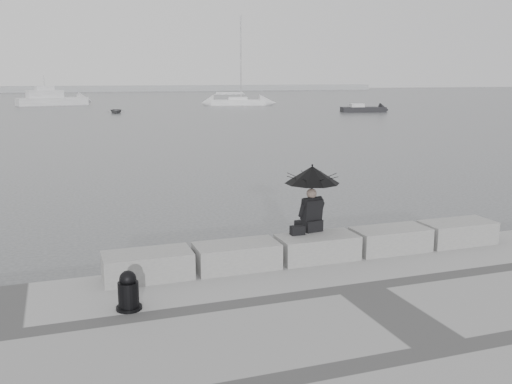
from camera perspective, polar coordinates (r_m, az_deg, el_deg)
name	(u,v)px	position (r m, az deg, el deg)	size (l,w,h in m)	color
ground	(307,276)	(12.21, 5.15, -8.33)	(360.00, 360.00, 0.00)	#424446
stone_block_far_left	(148,266)	(10.64, -10.79, -7.24)	(1.60, 0.80, 0.50)	gray
stone_block_left	(237,256)	(11.00, -1.95, -6.42)	(1.60, 0.80, 0.50)	gray
stone_block_centre	(317,247)	(11.59, 6.13, -5.54)	(1.60, 0.80, 0.50)	gray
stone_block_right	(390,240)	(12.39, 13.28, -4.66)	(1.60, 0.80, 0.50)	gray
stone_block_far_right	(457,233)	(13.36, 19.46, -3.84)	(1.60, 0.80, 0.50)	gray
seated_person	(312,183)	(11.65, 5.64, 0.87)	(1.13, 1.13, 1.39)	black
bag	(297,230)	(11.52, 4.16, -3.85)	(0.28, 0.16, 0.18)	black
mooring_bollard	(128,293)	(9.34, -12.64, -9.87)	(0.41, 0.41, 0.65)	black
distant_landmass	(41,89)	(165.02, -20.72, 9.63)	(180.00, 8.00, 2.80)	#989B9D
sailboat_right	(238,102)	(84.47, -1.84, 9.02)	(8.21, 4.34, 12.90)	white
motor_cruiser	(52,99)	(89.18, -19.71, 8.74)	(10.16, 5.10, 4.50)	white
small_motorboat	(363,109)	(69.16, 10.67, 8.12)	(5.42, 2.64, 1.10)	black
dinghy	(116,111)	(68.32, -13.84, 7.89)	(2.92, 1.24, 0.49)	slate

